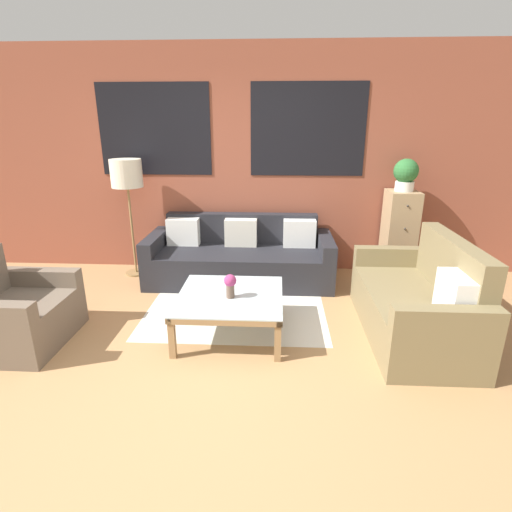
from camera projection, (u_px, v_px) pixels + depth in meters
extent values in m
plane|color=#AD7F51|center=(201.00, 369.00, 3.22)|extent=(16.00, 16.00, 0.00)
cube|color=brown|center=(232.00, 163.00, 5.08)|extent=(8.40, 0.08, 2.80)
cube|color=black|center=(155.00, 130.00, 4.96)|extent=(1.40, 0.01, 1.10)
cube|color=black|center=(308.00, 130.00, 4.86)|extent=(1.40, 0.01, 1.10)
cube|color=silver|center=(237.00, 305.00, 4.35)|extent=(1.86, 1.66, 0.00)
cube|color=#232328|center=(239.00, 268.00, 4.87)|extent=(1.93, 0.72, 0.40)
cube|color=#232328|center=(242.00, 243.00, 5.23)|extent=(1.93, 0.16, 0.78)
cube|color=#232328|center=(156.00, 257.00, 4.97)|extent=(0.16, 0.88, 0.58)
cube|color=#232328|center=(325.00, 260.00, 4.87)|extent=(0.16, 0.88, 0.58)
cube|color=white|center=(183.00, 232.00, 5.06)|extent=(0.40, 0.16, 0.34)
cube|color=beige|center=(241.00, 233.00, 5.02)|extent=(0.40, 0.16, 0.34)
cube|color=white|center=(299.00, 233.00, 4.98)|extent=(0.40, 0.16, 0.34)
cube|color=olive|center=(401.00, 313.00, 3.70)|extent=(0.64, 1.33, 0.42)
cube|color=olive|center=(450.00, 289.00, 3.60)|extent=(0.16, 1.33, 0.92)
cube|color=olive|center=(390.00, 274.00, 4.36)|extent=(0.80, 0.14, 0.62)
cube|color=olive|center=(442.00, 346.00, 2.97)|extent=(0.80, 0.14, 0.62)
cube|color=white|center=(454.00, 296.00, 3.15)|extent=(0.16, 0.40, 0.34)
cube|color=#6B5B4C|center=(29.00, 322.00, 3.56)|extent=(0.64, 0.61, 0.40)
cube|color=#6B5B4C|center=(42.00, 296.00, 3.89)|extent=(0.80, 0.14, 0.56)
cube|color=silver|center=(230.00, 295.00, 3.65)|extent=(0.96, 0.96, 0.01)
cube|color=#99754C|center=(224.00, 322.00, 3.24)|extent=(0.96, 0.05, 0.05)
cube|color=#99754C|center=(235.00, 280.00, 4.09)|extent=(0.96, 0.05, 0.05)
cube|color=#99754C|center=(182.00, 297.00, 3.69)|extent=(0.05, 0.96, 0.05)
cube|color=#99754C|center=(279.00, 300.00, 3.64)|extent=(0.05, 0.96, 0.05)
cube|color=#99754C|center=(172.00, 337.00, 3.32)|extent=(0.06, 0.05, 0.38)
cube|color=#99754C|center=(278.00, 340.00, 3.28)|extent=(0.05, 0.05, 0.38)
cube|color=#99754C|center=(193.00, 294.00, 4.16)|extent=(0.06, 0.06, 0.38)
cube|color=#99754C|center=(278.00, 296.00, 4.11)|extent=(0.05, 0.06, 0.38)
cylinder|color=olive|center=(137.00, 272.00, 5.25)|extent=(0.28, 0.28, 0.02)
cylinder|color=olive|center=(132.00, 231.00, 5.07)|extent=(0.03, 0.03, 1.11)
cylinder|color=beige|center=(126.00, 173.00, 4.84)|extent=(0.38, 0.38, 0.34)
cube|color=tan|center=(398.00, 235.00, 4.97)|extent=(0.36, 0.42, 1.10)
sphere|color=#38332D|center=(408.00, 206.00, 4.64)|extent=(0.02, 0.02, 0.02)
sphere|color=#38332D|center=(405.00, 229.00, 4.73)|extent=(0.02, 0.02, 0.02)
sphere|color=#38332D|center=(402.00, 251.00, 4.81)|extent=(0.02, 0.02, 0.02)
sphere|color=#38332D|center=(400.00, 272.00, 4.90)|extent=(0.02, 0.02, 0.02)
cylinder|color=silver|center=(404.00, 186.00, 4.78)|extent=(0.22, 0.22, 0.12)
sphere|color=#2D6B33|center=(406.00, 171.00, 4.72)|extent=(0.29, 0.29, 0.29)
cylinder|color=brown|center=(230.00, 291.00, 3.58)|extent=(0.07, 0.07, 0.13)
sphere|color=#9E3366|center=(230.00, 281.00, 3.55)|extent=(0.11, 0.11, 0.11)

